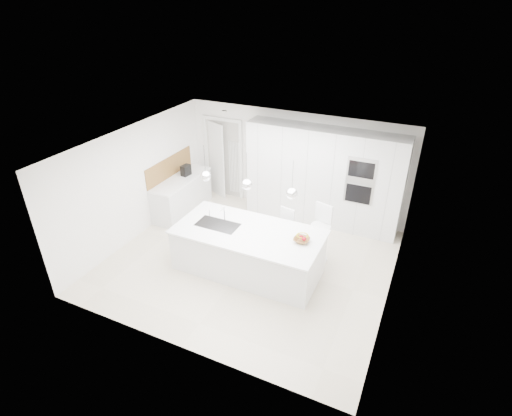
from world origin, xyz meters
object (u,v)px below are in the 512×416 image
at_px(espresso_machine, 186,170).
at_px(bar_stool_left, 284,233).
at_px(island_base, 248,253).
at_px(bar_stool_right, 320,234).
at_px(fruit_bowl, 302,240).

bearing_deg(espresso_machine, bar_stool_left, -9.84).
bearing_deg(espresso_machine, island_base, -27.12).
relative_size(island_base, bar_stool_left, 2.70).
height_order(island_base, bar_stool_right, bar_stool_right).
bearing_deg(fruit_bowl, bar_stool_left, 130.57).
distance_m(island_base, fruit_bowl, 1.16).
xyz_separation_m(island_base, espresso_machine, (-2.53, 1.73, 0.60)).
bearing_deg(espresso_machine, fruit_bowl, -17.00).
relative_size(espresso_machine, bar_stool_right, 0.22).
bearing_deg(bar_stool_left, bar_stool_right, 22.51).
distance_m(island_base, bar_stool_left, 0.93).
distance_m(espresso_machine, bar_stool_left, 3.15).
relative_size(bar_stool_left, bar_stool_right, 0.86).
relative_size(espresso_machine, bar_stool_left, 0.25).
distance_m(fruit_bowl, bar_stool_left, 1.00).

